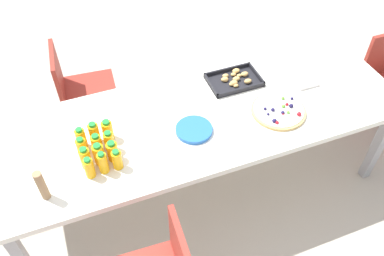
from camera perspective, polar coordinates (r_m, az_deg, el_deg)
The scene contains 20 objects.
ground_plane at distance 3.03m, azimuth 1.19°, elevation -8.05°, with size 12.00×12.00×0.00m, color #B2A899.
party_table at distance 2.51m, azimuth 1.42°, elevation 0.88°, with size 2.55×0.87×0.73m.
chair_far_left at distance 3.12m, azimuth -15.77°, elevation 5.53°, with size 0.43×0.43×0.83m.
juice_bottle_0 at distance 2.18m, azimuth -14.35°, elevation -5.49°, with size 0.05×0.05×0.14m.
juice_bottle_1 at distance 2.18m, azimuth -12.51°, elevation -4.83°, with size 0.05×0.05×0.15m.
juice_bottle_2 at distance 2.19m, azimuth -10.56°, elevation -4.42°, with size 0.05×0.05×0.13m.
juice_bottle_3 at distance 2.23m, azimuth -14.85°, elevation -4.15°, with size 0.06×0.06×0.15m.
juice_bottle_4 at distance 2.23m, azimuth -13.05°, elevation -3.62°, with size 0.06×0.06×0.14m.
juice_bottle_5 at distance 2.23m, azimuth -11.19°, elevation -3.23°, with size 0.06×0.06×0.13m.
juice_bottle_6 at distance 2.28m, azimuth -15.30°, elevation -2.71°, with size 0.06×0.06×0.14m.
juice_bottle_7 at distance 2.28m, azimuth -13.31°, elevation -2.24°, with size 0.06×0.06×0.13m.
juice_bottle_8 at distance 2.28m, azimuth -11.64°, elevation -1.87°, with size 0.06×0.06×0.14m.
juice_bottle_9 at distance 2.33m, azimuth -15.42°, elevation -1.43°, with size 0.06×0.06×0.14m.
juice_bottle_10 at distance 2.33m, azimuth -13.67°, elevation -0.74°, with size 0.06×0.06×0.15m.
juice_bottle_11 at distance 2.34m, azimuth -11.87°, elevation -0.33°, with size 0.06×0.06×0.14m.
fruit_pizza at distance 2.53m, azimuth 12.19°, elevation 2.43°, with size 0.34×0.34×0.05m.
snack_tray at distance 2.71m, azimuth 6.02°, elevation 6.79°, with size 0.34×0.23×0.04m.
plate_stack at distance 2.36m, azimuth 0.29°, elevation -0.25°, with size 0.22×0.22×0.02m.
napkin_stack at distance 2.79m, azimuth 15.56°, elevation 6.46°, with size 0.15×0.15×0.02m, color white.
cardboard_tube at distance 2.14m, azimuth -20.51°, elevation -7.65°, with size 0.04×0.04×0.19m, color #9E7A56.
Camera 1 is at (-0.68, -1.61, 2.47)m, focal length 37.66 mm.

